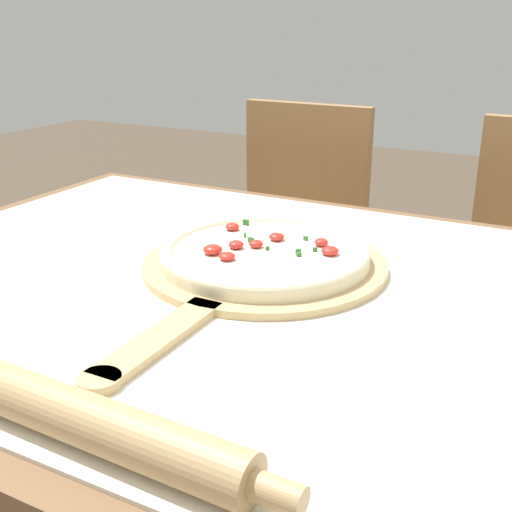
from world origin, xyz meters
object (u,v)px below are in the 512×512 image
pizza (265,253)px  rolling_pin (93,423)px  chair_left (292,240)px  pizza_peel (258,269)px

pizza → rolling_pin: bearing=-82.2°
chair_left → rolling_pin: bearing=-72.5°
pizza → chair_left: size_ratio=0.37×
pizza → chair_left: chair_left is taller
pizza_peel → pizza: bearing=90.4°
rolling_pin → chair_left: bearing=106.3°
pizza_peel → chair_left: bearing=110.8°
rolling_pin → chair_left: chair_left is taller
rolling_pin → chair_left: 1.31m
pizza_peel → chair_left: chair_left is taller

